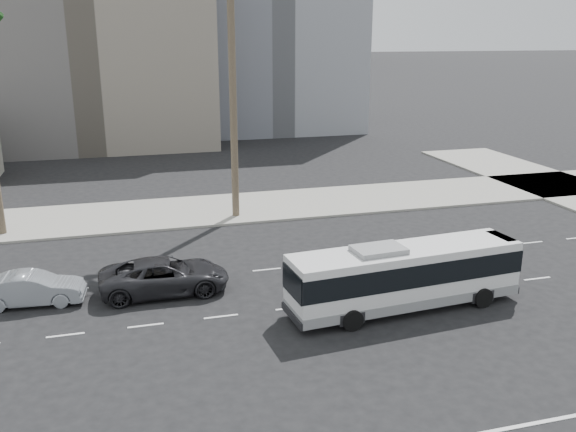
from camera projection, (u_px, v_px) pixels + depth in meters
name	position (u px, v px, depth m)	size (l,w,h in m)	color
ground	(358.00, 300.00, 26.28)	(700.00, 700.00, 0.00)	black
sidewalk_north	(272.00, 205.00, 40.57)	(120.00, 7.00, 0.15)	gray
midrise_beige_west	(88.00, 55.00, 62.16)	(24.00, 18.00, 18.00)	#625E5A
midrise_gray_center	(262.00, 17.00, 72.58)	(20.00, 20.00, 26.00)	slate
city_bus	(405.00, 275.00, 25.13)	(10.13, 3.06, 2.86)	silver
car_a	(165.00, 276.00, 26.88)	(5.64, 2.60, 1.57)	#232326
car_b	(32.00, 289.00, 25.73)	(4.23, 1.48, 1.39)	gray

